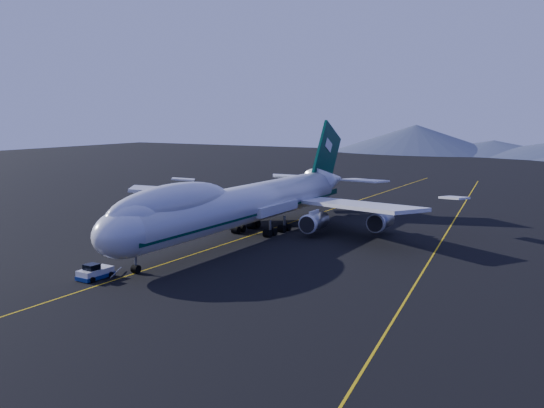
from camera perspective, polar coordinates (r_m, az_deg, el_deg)
The scene contains 5 objects.
ground at distance 102.24m, azimuth -2.57°, elevation -3.17°, with size 500.00×500.00×0.00m, color black.
taxiway_line_main at distance 102.24m, azimuth -2.57°, elevation -3.17°, with size 0.25×220.00×0.01m, color gold.
taxiway_line_side at distance 99.49m, azimuth 15.42°, elevation -3.80°, with size 0.25×200.00×0.01m, color gold.
boeing_747 at distance 101.25m, azimuth -2.58°, elevation 0.05°, with size 59.62×72.43×19.37m.
pushback_tug at distance 80.26m, azimuth -16.28°, elevation -6.32°, with size 2.82×4.71×2.01m.
Camera 1 is at (54.01, -84.30, 20.71)m, focal length 40.00 mm.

